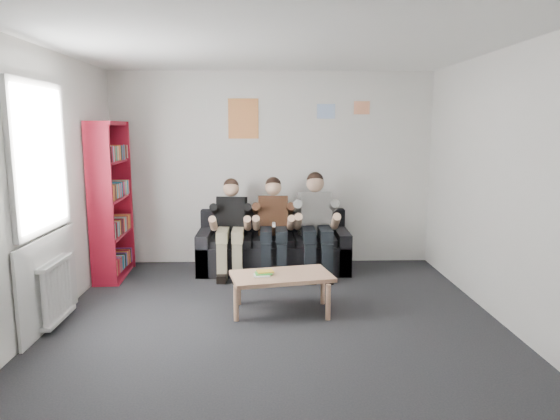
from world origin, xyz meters
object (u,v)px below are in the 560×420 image
at_px(bookshelf, 112,201).
at_px(coffee_table, 282,279).
at_px(sofa, 273,249).
at_px(person_middle, 274,227).
at_px(person_right, 316,225).
at_px(person_left, 231,227).

distance_m(bookshelf, coffee_table, 2.61).
height_order(sofa, person_middle, person_middle).
xyz_separation_m(coffee_table, person_right, (0.51, 1.44, 0.29)).
bearing_deg(person_right, person_left, 169.78).
relative_size(sofa, coffee_table, 1.96).
relative_size(bookshelf, person_right, 1.50).
bearing_deg(person_middle, sofa, 92.55).
distance_m(person_left, person_right, 1.13).
xyz_separation_m(person_left, person_right, (1.13, -0.00, 0.03)).
bearing_deg(person_right, person_middle, 169.69).
distance_m(coffee_table, person_middle, 1.47).
bearing_deg(sofa, person_right, -19.08).
bearing_deg(bookshelf, person_middle, -0.71).
relative_size(coffee_table, person_middle, 0.81).
bearing_deg(sofa, coffee_table, -87.92).
xyz_separation_m(sofa, person_left, (-0.56, -0.19, 0.34)).
height_order(person_left, person_right, person_right).
bearing_deg(person_middle, bookshelf, -174.90).
relative_size(bookshelf, coffee_table, 1.95).
distance_m(coffee_table, person_left, 1.60).
relative_size(sofa, person_middle, 1.59).
relative_size(bookshelf, person_left, 1.59).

